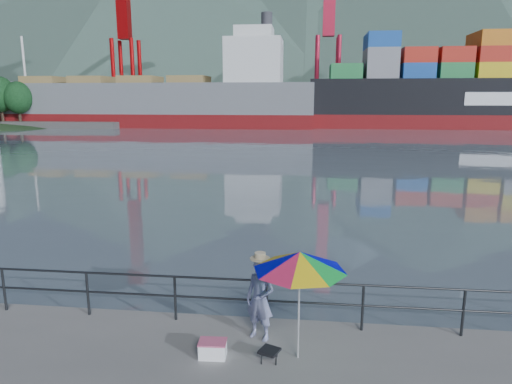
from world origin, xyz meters
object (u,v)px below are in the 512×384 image
at_px(bulk_carrier, 164,101).
at_px(fisherman, 260,299).
at_px(cooler_bag, 213,350).
at_px(container_ship, 499,90).
at_px(beach_umbrella, 300,261).

bearing_deg(bulk_carrier, fisherman, -70.87).
height_order(cooler_bag, container_ship, container_ship).
bearing_deg(cooler_bag, container_ship, 62.84).
distance_m(bulk_carrier, container_ship, 54.91).
xyz_separation_m(fisherman, cooler_bag, (-0.81, -0.80, -0.69)).
height_order(bulk_carrier, container_ship, container_ship).
xyz_separation_m(fisherman, bulk_carrier, (-23.66, 68.22, 3.25)).
distance_m(cooler_bag, container_ship, 78.77).
bearing_deg(fisherman, cooler_bag, -111.74).
distance_m(beach_umbrella, container_ship, 77.88).
xyz_separation_m(beach_umbrella, bulk_carrier, (-24.45, 68.86, 2.18)).
xyz_separation_m(beach_umbrella, container_ship, (30.37, 71.60, 3.95)).
height_order(beach_umbrella, container_ship, container_ship).
distance_m(fisherman, cooler_bag, 1.33).
relative_size(beach_umbrella, bulk_carrier, 0.04).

